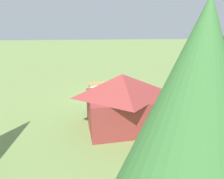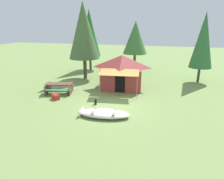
# 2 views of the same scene
# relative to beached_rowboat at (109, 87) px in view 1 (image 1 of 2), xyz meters

# --- Properties ---
(ground_plane) EXTENTS (80.00, 80.00, 0.00)m
(ground_plane) POSITION_rel_beached_rowboat_xyz_m (-0.04, 1.62, -0.19)
(ground_plane) COLOR #77934E
(beached_rowboat) EXTENTS (3.08, 1.58, 0.37)m
(beached_rowboat) POSITION_rel_beached_rowboat_xyz_m (0.00, 0.00, 0.00)
(beached_rowboat) COLOR silver
(beached_rowboat) RESTS_ON ground_plane
(canvas_cabin_tent) EXTENTS (3.76, 4.30, 2.72)m
(canvas_cabin_tent) POSITION_rel_beached_rowboat_xyz_m (-0.30, 5.69, 1.22)
(canvas_cabin_tent) COLOR #9A3835
(canvas_cabin_tent) RESTS_ON ground_plane
(picnic_table) EXTENTS (2.34, 2.00, 0.77)m
(picnic_table) POSITION_rel_beached_rowboat_xyz_m (-4.59, 3.06, 0.30)
(picnic_table) COLOR brown
(picnic_table) RESTS_ON ground_plane
(cooler_box) EXTENTS (0.70, 0.61, 0.35)m
(cooler_box) POSITION_rel_beached_rowboat_xyz_m (-4.17, 1.76, -0.02)
(cooler_box) COLOR red
(cooler_box) RESTS_ON ground_plane
(fuel_can) EXTENTS (0.21, 0.21, 0.37)m
(fuel_can) POSITION_rel_beached_rowboat_xyz_m (-1.10, 1.58, -0.01)
(fuel_can) COLOR black
(fuel_can) RESTS_ON ground_plane
(pine_tree_back_left) EXTENTS (2.66, 2.66, 5.42)m
(pine_tree_back_left) POSITION_rel_beached_rowboat_xyz_m (-0.42, 12.50, 3.47)
(pine_tree_back_left) COLOR #433B27
(pine_tree_back_left) RESTS_ON ground_plane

